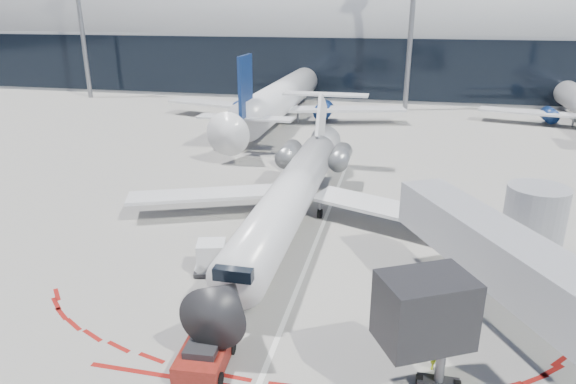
% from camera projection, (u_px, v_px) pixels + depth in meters
% --- Properties ---
extents(ground, '(260.00, 260.00, 0.00)m').
position_uv_depth(ground, '(310.00, 256.00, 30.09)').
color(ground, gray).
rests_on(ground, ground).
extents(apron_centerline, '(0.25, 40.00, 0.01)m').
position_uv_depth(apron_centerline, '(316.00, 242.00, 31.93)').
color(apron_centerline, silver).
rests_on(apron_centerline, ground).
extents(terminal_building, '(150.00, 24.15, 24.00)m').
position_uv_depth(terminal_building, '(379.00, 40.00, 86.87)').
color(terminal_building, gray).
rests_on(terminal_building, ground).
extents(jet_bridge, '(10.03, 15.20, 4.90)m').
position_uv_depth(jet_bridge, '(503.00, 248.00, 24.29)').
color(jet_bridge, '#999BA1').
rests_on(jet_bridge, ground).
extents(light_mast_west, '(0.70, 0.70, 25.00)m').
position_uv_depth(light_mast_west, '(80.00, 16.00, 79.18)').
color(light_mast_west, slate).
rests_on(light_mast_west, ground).
extents(light_mast_centre, '(0.70, 0.70, 25.00)m').
position_uv_depth(light_mast_centre, '(412.00, 18.00, 68.91)').
color(light_mast_centre, slate).
rests_on(light_mast_centre, ground).
extents(regional_jet, '(23.60, 29.10, 7.29)m').
position_uv_depth(regional_jet, '(294.00, 190.00, 33.83)').
color(regional_jet, silver).
rests_on(regional_jet, ground).
extents(pushback_tug, '(2.15, 4.68, 1.20)m').
position_uv_depth(pushback_tug, '(204.00, 356.00, 20.63)').
color(pushback_tug, '#5D160D').
rests_on(pushback_tug, ground).
extents(ramp_worker, '(0.64, 0.44, 1.70)m').
position_uv_depth(ramp_worker, '(437.00, 352.00, 20.38)').
color(ramp_worker, '#E3FF1A').
rests_on(ramp_worker, ground).
extents(uld_container, '(2.26, 2.06, 1.79)m').
position_uv_depth(uld_container, '(212.00, 257.00, 28.01)').
color(uld_container, black).
rests_on(uld_container, ground).
extents(bg_airliner_0, '(36.58, 38.74, 11.84)m').
position_uv_depth(bg_airliner_0, '(282.00, 73.00, 64.76)').
color(bg_airliner_0, silver).
rests_on(bg_airliner_0, ground).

